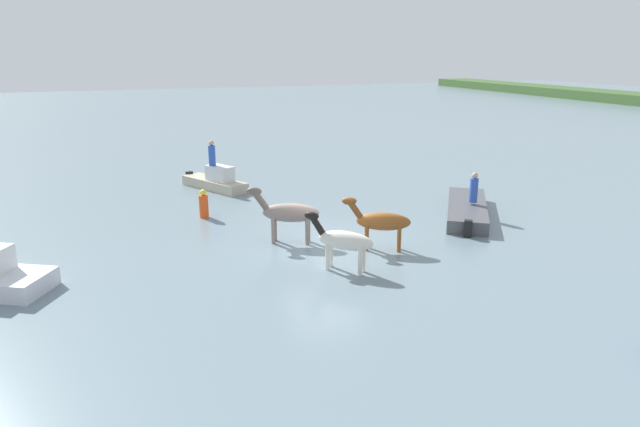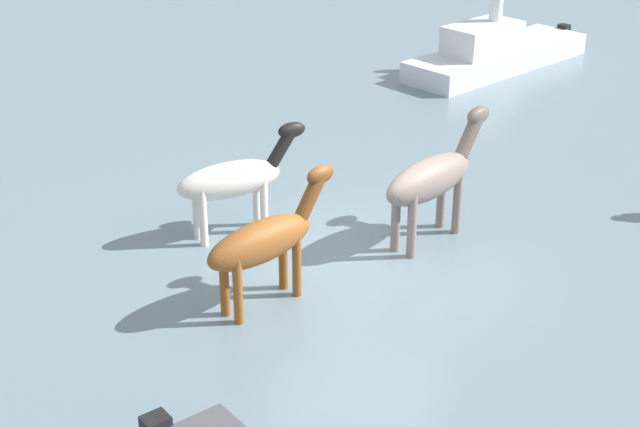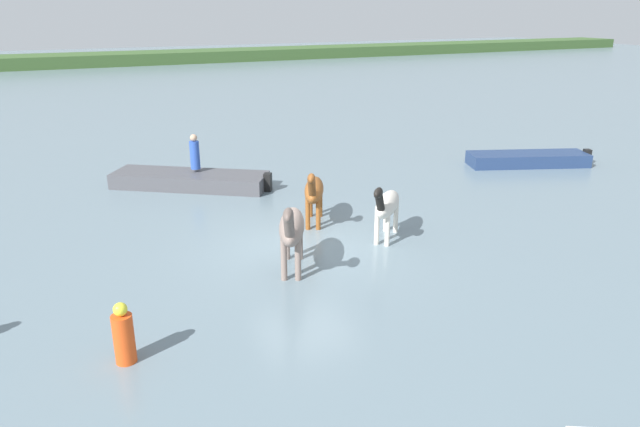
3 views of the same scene
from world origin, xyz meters
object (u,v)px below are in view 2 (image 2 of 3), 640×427
Objects in this scene: horse_rear_stallion at (432,178)px; horse_chestnut_trailing at (234,179)px; boat_tender_starboard at (494,56)px; horse_dun_straggler at (265,240)px.

horse_rear_stallion is 3.08m from horse_chestnut_trailing.
boat_tender_starboard is at bearing 27.82° from horse_rear_stallion.
boat_tender_starboard is at bearing 21.96° from horse_dun_straggler.
horse_rear_stallion is at bearing 31.92° from boat_tender_starboard.
horse_dun_straggler is at bearing 23.29° from boat_tender_starboard.
horse_dun_straggler reaches higher than horse_chestnut_trailing.
horse_dun_straggler is 1.19× the size of horse_chestnut_trailing.
boat_tender_starboard is at bearing 30.32° from horse_chestnut_trailing.
horse_rear_stallion is at bearing -31.70° from horse_chestnut_trailing.
horse_chestnut_trailing is (1.22, -1.87, -0.03)m from horse_dun_straggler.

